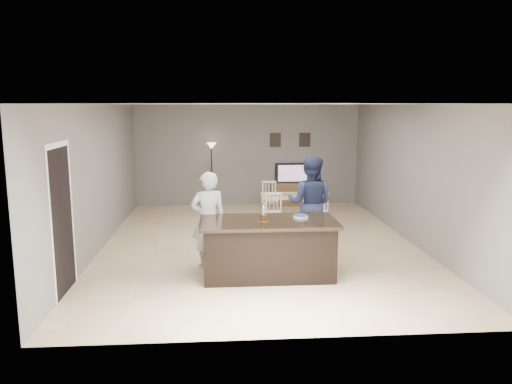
{
  "coord_description": "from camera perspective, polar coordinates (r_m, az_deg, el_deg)",
  "views": [
    {
      "loc": [
        -0.75,
        -9.38,
        2.69
      ],
      "look_at": [
        -0.08,
        -0.3,
        1.09
      ],
      "focal_mm": 35.0,
      "sensor_mm": 36.0,
      "label": 1
    }
  ],
  "objects": [
    {
      "name": "man",
      "position": [
        9.23,
        6.21,
        -1.33
      ],
      "size": [
        1.05,
        0.94,
        1.78
      ],
      "primitive_type": "imported",
      "rotation": [
        0.0,
        0.0,
        2.77
      ],
      "color": "#1C223D",
      "rests_on": "floor"
    },
    {
      "name": "television",
      "position": [
        13.49,
        4.16,
        2.17
      ],
      "size": [
        0.91,
        0.12,
        0.53
      ],
      "primitive_type": "imported",
      "rotation": [
        0.0,
        0.0,
        3.14
      ],
      "color": "black",
      "rests_on": "tv_console"
    },
    {
      "name": "picture_frames",
      "position": [
        13.52,
        3.91,
        5.97
      ],
      "size": [
        1.1,
        0.02,
        0.38
      ],
      "color": "black",
      "rests_on": "room_shell"
    },
    {
      "name": "doorway",
      "position": [
        7.56,
        -21.34,
        -1.64
      ],
      "size": [
        0.0,
        2.1,
        2.65
      ],
      "color": "black",
      "rests_on": "floor"
    },
    {
      "name": "tv_console",
      "position": [
        13.51,
        4.17,
        -0.24
      ],
      "size": [
        1.2,
        0.4,
        0.6
      ],
      "primitive_type": "cube",
      "color": "brown",
      "rests_on": "floor"
    },
    {
      "name": "floor",
      "position": [
        9.79,
        0.36,
        -5.98
      ],
      "size": [
        8.0,
        8.0,
        0.0
      ],
      "primitive_type": "plane",
      "color": "tan",
      "rests_on": "ground"
    },
    {
      "name": "kitchen_island",
      "position": [
        7.94,
        1.41,
        -6.39
      ],
      "size": [
        2.15,
        1.1,
        0.9
      ],
      "color": "black",
      "rests_on": "floor"
    },
    {
      "name": "birthday_cake",
      "position": [
        7.74,
        0.84,
        -2.96
      ],
      "size": [
        0.16,
        0.16,
        0.24
      ],
      "color": "gold",
      "rests_on": "kitchen_island"
    },
    {
      "name": "woman",
      "position": [
        8.35,
        -5.47,
        -3.13
      ],
      "size": [
        0.65,
        0.5,
        1.61
      ],
      "primitive_type": "imported",
      "rotation": [
        0.0,
        0.0,
        3.35
      ],
      "color": "#BCBBC0",
      "rests_on": "floor"
    },
    {
      "name": "room_shell",
      "position": [
        9.47,
        0.38,
        3.83
      ],
      "size": [
        8.0,
        8.0,
        8.0
      ],
      "color": "slate",
      "rests_on": "floor"
    },
    {
      "name": "floor_lamp",
      "position": [
        13.24,
        -5.1,
        3.99
      ],
      "size": [
        0.25,
        0.25,
        1.7
      ],
      "color": "black",
      "rests_on": "floor"
    },
    {
      "name": "plate_stack",
      "position": [
        8.04,
        5.13,
        -2.79
      ],
      "size": [
        0.25,
        0.25,
        0.04
      ],
      "color": "white",
      "rests_on": "kitchen_island"
    },
    {
      "name": "tv_screen_glow",
      "position": [
        13.41,
        4.21,
        2.15
      ],
      "size": [
        0.78,
        0.0,
        0.78
      ],
      "primitive_type": "plane",
      "rotation": [
        1.57,
        0.0,
        3.14
      ],
      "color": "#CA6516",
      "rests_on": "tv_console"
    },
    {
      "name": "dining_table",
      "position": [
        11.29,
        4.26,
        -0.93
      ],
      "size": [
        1.47,
        1.68,
        0.88
      ],
      "rotation": [
        0.0,
        0.0,
        -0.04
      ],
      "color": "tan",
      "rests_on": "floor"
    }
  ]
}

